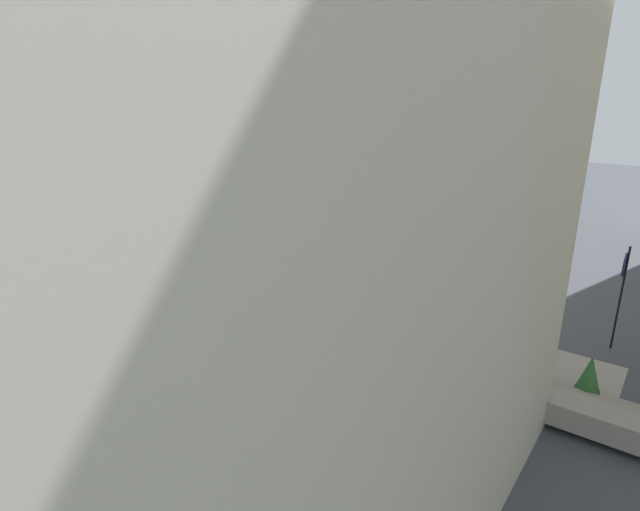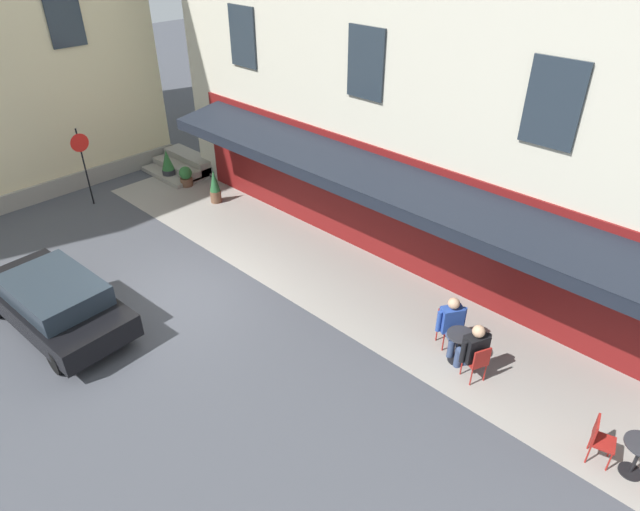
{
  "view_description": "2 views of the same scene",
  "coord_description": "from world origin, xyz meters",
  "px_view_note": "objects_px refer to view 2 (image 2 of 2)",
  "views": [
    {
      "loc": [
        7.43,
        -14.15,
        6.04
      ],
      "look_at": [
        -1.05,
        -2.68,
        1.36
      ],
      "focal_mm": 28.68,
      "sensor_mm": 36.0,
      "label": 1
    },
    {
      "loc": [
        -10.31,
        5.64,
        8.36
      ],
      "look_at": [
        -2.58,
        -2.42,
        1.26
      ],
      "focal_mm": 30.72,
      "sensor_mm": 36.0,
      "label": 2
    }
  ],
  "objects_px": {
    "potted_plant_entrance_right": "(215,187)",
    "cafe_chair_red_kerbside": "(599,437)",
    "cafe_chair_red_corner_right": "(447,323)",
    "seated_patron_in_blue": "(452,323)",
    "potted_plant_under_sign": "(168,165)",
    "cafe_table_near_entrance": "(639,454)",
    "parked_car_black": "(55,301)",
    "no_parking_sign": "(82,153)",
    "seated_companion_in_black": "(473,348)",
    "potted_plant_entrance_left": "(186,176)",
    "cafe_table_mid_terrace": "(460,343)",
    "cafe_chair_red_corner_left": "(478,361)"
  },
  "relations": [
    {
      "from": "cafe_chair_red_corner_right",
      "to": "potted_plant_entrance_right",
      "type": "bearing_deg",
      "value": -4.23
    },
    {
      "from": "cafe_table_near_entrance",
      "to": "cafe_chair_red_corner_left",
      "type": "xyz_separation_m",
      "value": [
        3.14,
        -0.07,
        0.06
      ]
    },
    {
      "from": "cafe_chair_red_corner_right",
      "to": "potted_plant_under_sign",
      "type": "relative_size",
      "value": 0.85
    },
    {
      "from": "cafe_table_mid_terrace",
      "to": "cafe_chair_red_corner_right",
      "type": "bearing_deg",
      "value": -32.32
    },
    {
      "from": "cafe_table_mid_terrace",
      "to": "parked_car_black",
      "type": "distance_m",
      "value": 9.18
    },
    {
      "from": "cafe_chair_red_kerbside",
      "to": "potted_plant_entrance_left",
      "type": "relative_size",
      "value": 1.28
    },
    {
      "from": "cafe_table_near_entrance",
      "to": "cafe_chair_red_corner_right",
      "type": "height_order",
      "value": "cafe_chair_red_corner_right"
    },
    {
      "from": "cafe_table_near_entrance",
      "to": "seated_patron_in_blue",
      "type": "distance_m",
      "value": 4.11
    },
    {
      "from": "cafe_chair_red_kerbside",
      "to": "potted_plant_under_sign",
      "type": "bearing_deg",
      "value": -5.46
    },
    {
      "from": "seated_patron_in_blue",
      "to": "no_parking_sign",
      "type": "xyz_separation_m",
      "value": [
        12.47,
        2.11,
        1.08
      ]
    },
    {
      "from": "seated_patron_in_blue",
      "to": "potted_plant_under_sign",
      "type": "relative_size",
      "value": 1.24
    },
    {
      "from": "seated_patron_in_blue",
      "to": "potted_plant_entrance_right",
      "type": "bearing_deg",
      "value": -4.84
    },
    {
      "from": "cafe_chair_red_kerbside",
      "to": "cafe_table_mid_terrace",
      "type": "xyz_separation_m",
      "value": [
        3.1,
        -0.49,
        -0.06
      ]
    },
    {
      "from": "cafe_table_near_entrance",
      "to": "potted_plant_under_sign",
      "type": "relative_size",
      "value": 0.7
    },
    {
      "from": "no_parking_sign",
      "to": "seated_patron_in_blue",
      "type": "bearing_deg",
      "value": -170.39
    },
    {
      "from": "cafe_chair_red_kerbside",
      "to": "seated_patron_in_blue",
      "type": "distance_m",
      "value": 3.53
    },
    {
      "from": "cafe_chair_red_kerbside",
      "to": "no_parking_sign",
      "type": "relative_size",
      "value": 0.35
    },
    {
      "from": "cafe_chair_red_corner_right",
      "to": "potted_plant_entrance_right",
      "type": "xyz_separation_m",
      "value": [
        9.45,
        -0.7,
        0.02
      ]
    },
    {
      "from": "no_parking_sign",
      "to": "potted_plant_under_sign",
      "type": "bearing_deg",
      "value": -90.55
    },
    {
      "from": "no_parking_sign",
      "to": "parked_car_black",
      "type": "distance_m",
      "value": 6.57
    },
    {
      "from": "cafe_chair_red_corner_left",
      "to": "cafe_chair_red_kerbside",
      "type": "bearing_deg",
      "value": 174.75
    },
    {
      "from": "parked_car_black",
      "to": "cafe_table_mid_terrace",
      "type": "bearing_deg",
      "value": -143.69
    },
    {
      "from": "potted_plant_entrance_right",
      "to": "cafe_chair_red_kerbside",
      "type": "bearing_deg",
      "value": 173.36
    },
    {
      "from": "cafe_chair_red_corner_right",
      "to": "seated_companion_in_black",
      "type": "height_order",
      "value": "seated_companion_in_black"
    },
    {
      "from": "cafe_table_mid_terrace",
      "to": "seated_companion_in_black",
      "type": "xyz_separation_m",
      "value": [
        -0.38,
        0.17,
        0.22
      ]
    },
    {
      "from": "potted_plant_under_sign",
      "to": "potted_plant_entrance_right",
      "type": "bearing_deg",
      "value": -179.92
    },
    {
      "from": "seated_companion_in_black",
      "to": "potted_plant_under_sign",
      "type": "bearing_deg",
      "value": -5.21
    },
    {
      "from": "cafe_chair_red_kerbside",
      "to": "seated_companion_in_black",
      "type": "height_order",
      "value": "seated_companion_in_black"
    },
    {
      "from": "potted_plant_under_sign",
      "to": "potted_plant_entrance_right",
      "type": "xyz_separation_m",
      "value": [
        -2.8,
        -0.0,
        0.04
      ]
    },
    {
      "from": "cafe_chair_red_corner_right",
      "to": "cafe_chair_red_kerbside",
      "type": "bearing_deg",
      "value": 167.24
    },
    {
      "from": "cafe_chair_red_kerbside",
      "to": "potted_plant_under_sign",
      "type": "relative_size",
      "value": 0.85
    },
    {
      "from": "no_parking_sign",
      "to": "cafe_table_near_entrance",
      "type": "bearing_deg",
      "value": -174.59
    },
    {
      "from": "cafe_chair_red_kerbside",
      "to": "parked_car_black",
      "type": "height_order",
      "value": "parked_car_black"
    },
    {
      "from": "cafe_chair_red_corner_right",
      "to": "potted_plant_entrance_right",
      "type": "height_order",
      "value": "potted_plant_entrance_right"
    },
    {
      "from": "no_parking_sign",
      "to": "parked_car_black",
      "type": "relative_size",
      "value": 0.59
    },
    {
      "from": "cafe_table_near_entrance",
      "to": "no_parking_sign",
      "type": "bearing_deg",
      "value": 5.41
    },
    {
      "from": "cafe_chair_red_corner_left",
      "to": "potted_plant_under_sign",
      "type": "relative_size",
      "value": 0.85
    },
    {
      "from": "seated_patron_in_blue",
      "to": "potted_plant_under_sign",
      "type": "distance_m",
      "value": 12.47
    },
    {
      "from": "seated_patron_in_blue",
      "to": "potted_plant_entrance_right",
      "type": "distance_m",
      "value": 9.67
    },
    {
      "from": "potted_plant_entrance_right",
      "to": "parked_car_black",
      "type": "bearing_deg",
      "value": 111.8
    },
    {
      "from": "potted_plant_entrance_right",
      "to": "parked_car_black",
      "type": "xyz_separation_m",
      "value": [
        -2.59,
        6.47,
        0.15
      ]
    },
    {
      "from": "potted_plant_under_sign",
      "to": "no_parking_sign",
      "type": "bearing_deg",
      "value": 89.45
    },
    {
      "from": "cafe_chair_red_corner_right",
      "to": "parked_car_black",
      "type": "distance_m",
      "value": 8.97
    },
    {
      "from": "cafe_chair_red_kerbside",
      "to": "seated_patron_in_blue",
      "type": "xyz_separation_m",
      "value": [
        3.46,
        -0.71,
        0.16
      ]
    },
    {
      "from": "cafe_table_mid_terrace",
      "to": "no_parking_sign",
      "type": "xyz_separation_m",
      "value": [
        12.82,
        1.89,
        1.3
      ]
    },
    {
      "from": "seated_patron_in_blue",
      "to": "seated_companion_in_black",
      "type": "relative_size",
      "value": 0.99
    },
    {
      "from": "cafe_chair_red_corner_left",
      "to": "seated_companion_in_black",
      "type": "bearing_deg",
      "value": -23.68
    },
    {
      "from": "cafe_table_mid_terrace",
      "to": "cafe_chair_red_corner_left",
      "type": "relative_size",
      "value": 0.82
    },
    {
      "from": "potted_plant_entrance_left",
      "to": "cafe_table_mid_terrace",
      "type": "bearing_deg",
      "value": 174.66
    },
    {
      "from": "no_parking_sign",
      "to": "cafe_chair_red_corner_right",
      "type": "bearing_deg",
      "value": -169.72
    }
  ]
}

